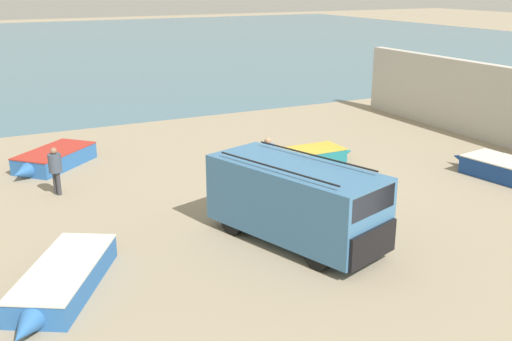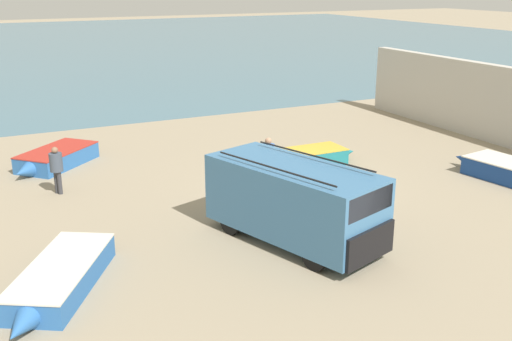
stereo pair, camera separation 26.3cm
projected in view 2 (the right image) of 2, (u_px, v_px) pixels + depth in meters
ground_plane at (293, 188)px, 20.89m from camera, size 200.00×200.00×0.00m
sea_water at (58, 45)px, 65.34m from camera, size 120.00×80.00×0.01m
harbor_wall at (505, 106)px, 25.86m from camera, size 0.50×17.50×3.38m
parked_van at (294, 200)px, 16.26m from camera, size 3.52×5.48×2.33m
fishing_rowboat_0 at (308, 157)px, 23.30m from camera, size 3.91×1.37×0.64m
fishing_rowboat_2 at (59, 279)px, 13.91m from camera, size 3.11×4.31×0.61m
fishing_rowboat_3 at (55, 158)px, 23.19m from camera, size 3.57×3.45×0.65m
fisherman_0 at (56, 166)px, 20.04m from camera, size 0.43×0.43×1.64m
fisherman_1 at (268, 158)px, 20.71m from camera, size 0.46×0.46×1.76m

